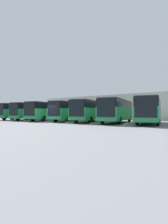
% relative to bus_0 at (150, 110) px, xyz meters
% --- Properties ---
extents(ground_plane, '(600.00, 600.00, 0.00)m').
position_rel_bus_0_xyz_m(ground_plane, '(13.08, 5.30, -1.81)').
color(ground_plane, slate).
extents(bus_0, '(4.23, 11.07, 3.23)m').
position_rel_bus_0_xyz_m(bus_0, '(0.00, 0.00, 0.00)').
color(bus_0, '#238447').
rests_on(bus_0, ground_plane).
extents(curb_divider_0, '(1.10, 5.17, 0.15)m').
position_rel_bus_0_xyz_m(curb_divider_0, '(2.18, 1.60, -1.73)').
color(curb_divider_0, '#B2B2AD').
rests_on(curb_divider_0, ground_plane).
extents(bus_1, '(4.23, 11.07, 3.23)m').
position_rel_bus_0_xyz_m(bus_1, '(4.36, 0.17, 0.00)').
color(bus_1, '#238447').
rests_on(bus_1, ground_plane).
extents(curb_divider_1, '(1.10, 5.17, 0.15)m').
position_rel_bus_0_xyz_m(curb_divider_1, '(6.54, 1.77, -1.73)').
color(curb_divider_1, '#B2B2AD').
rests_on(curb_divider_1, ground_plane).
extents(bus_2, '(4.23, 11.07, 3.23)m').
position_rel_bus_0_xyz_m(bus_2, '(8.72, -0.08, 0.00)').
color(bus_2, '#238447').
rests_on(bus_2, ground_plane).
extents(curb_divider_2, '(1.10, 5.17, 0.15)m').
position_rel_bus_0_xyz_m(curb_divider_2, '(10.90, 1.52, -1.73)').
color(curb_divider_2, '#B2B2AD').
rests_on(curb_divider_2, ground_plane).
extents(bus_3, '(4.23, 11.07, 3.23)m').
position_rel_bus_0_xyz_m(bus_3, '(13.07, -0.48, 0.00)').
color(bus_3, '#238447').
rests_on(bus_3, ground_plane).
extents(curb_divider_3, '(1.10, 5.17, 0.15)m').
position_rel_bus_0_xyz_m(curb_divider_3, '(15.26, 1.11, -1.73)').
color(curb_divider_3, '#B2B2AD').
rests_on(curb_divider_3, ground_plane).
extents(bus_4, '(4.23, 11.07, 3.23)m').
position_rel_bus_0_xyz_m(bus_4, '(17.43, 0.41, 0.00)').
color(bus_4, '#238447').
rests_on(bus_4, ground_plane).
extents(curb_divider_4, '(1.10, 5.17, 0.15)m').
position_rel_bus_0_xyz_m(curb_divider_4, '(19.61, 2.00, -1.73)').
color(curb_divider_4, '#B2B2AD').
rests_on(curb_divider_4, ground_plane).
extents(bus_5, '(4.23, 11.07, 3.23)m').
position_rel_bus_0_xyz_m(bus_5, '(21.79, 0.19, 0.00)').
color(bus_5, '#238447').
rests_on(bus_5, ground_plane).
extents(curb_divider_5, '(1.10, 5.17, 0.15)m').
position_rel_bus_0_xyz_m(curb_divider_5, '(23.97, 1.79, -1.73)').
color(curb_divider_5, '#B2B2AD').
rests_on(curb_divider_5, ground_plane).
extents(bus_6, '(4.23, 11.07, 3.23)m').
position_rel_bus_0_xyz_m(bus_6, '(26.15, 0.18, 0.00)').
color(bus_6, '#238447').
rests_on(bus_6, ground_plane).
extents(station_building, '(32.04, 16.96, 5.23)m').
position_rel_bus_0_xyz_m(station_building, '(13.08, -17.36, 0.83)').
color(station_building, beige).
rests_on(station_building, ground_plane).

